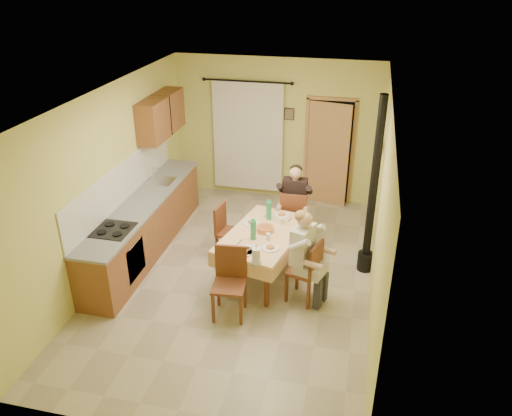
% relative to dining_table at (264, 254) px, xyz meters
% --- Properties ---
extents(floor, '(4.00, 6.00, 0.01)m').
position_rel_dining_table_xyz_m(floor, '(-0.37, -0.08, -0.38)').
color(floor, tan).
rests_on(floor, ground).
extents(room_shell, '(4.04, 6.04, 2.82)m').
position_rel_dining_table_xyz_m(room_shell, '(-0.37, -0.08, 1.44)').
color(room_shell, '#D7D66E').
rests_on(room_shell, ground).
extents(kitchen_run, '(0.64, 3.64, 1.56)m').
position_rel_dining_table_xyz_m(kitchen_run, '(-2.08, 0.32, 0.10)').
color(kitchen_run, brown).
rests_on(kitchen_run, ground).
extents(upper_cabinets, '(0.35, 1.40, 0.70)m').
position_rel_dining_table_xyz_m(upper_cabinets, '(-2.19, 1.62, 1.57)').
color(upper_cabinets, brown).
rests_on(upper_cabinets, room_shell).
extents(curtain, '(1.70, 0.07, 2.22)m').
position_rel_dining_table_xyz_m(curtain, '(-0.92, 2.82, 0.88)').
color(curtain, black).
rests_on(curtain, ground).
extents(doorway, '(0.96, 0.23, 2.15)m').
position_rel_dining_table_xyz_m(doorway, '(0.67, 2.85, 0.67)').
color(doorway, black).
rests_on(doorway, ground).
extents(dining_table, '(1.31, 1.81, 0.76)m').
position_rel_dining_table_xyz_m(dining_table, '(0.00, 0.00, 0.00)').
color(dining_table, '#E8B17A').
rests_on(dining_table, ground).
extents(tableware, '(0.68, 1.62, 0.33)m').
position_rel_dining_table_xyz_m(tableware, '(-0.01, -0.12, 0.44)').
color(tableware, white).
rests_on(tableware, dining_table).
extents(chair_far, '(0.45, 0.45, 1.01)m').
position_rel_dining_table_xyz_m(chair_far, '(0.29, 1.08, -0.09)').
color(chair_far, brown).
rests_on(chair_far, ground).
extents(chair_near, '(0.47, 0.47, 1.00)m').
position_rel_dining_table_xyz_m(chair_near, '(-0.26, -1.02, -0.09)').
color(chair_near, brown).
rests_on(chair_near, ground).
extents(chair_right, '(0.51, 0.51, 0.96)m').
position_rel_dining_table_xyz_m(chair_right, '(0.69, -0.46, -0.09)').
color(chair_right, brown).
rests_on(chair_right, ground).
extents(chair_left, '(0.44, 0.44, 0.94)m').
position_rel_dining_table_xyz_m(chair_left, '(-0.64, 0.37, -0.09)').
color(chair_left, brown).
rests_on(chair_left, ground).
extents(man_far, '(0.59, 0.47, 1.39)m').
position_rel_dining_table_xyz_m(man_far, '(0.29, 1.10, 0.50)').
color(man_far, black).
rests_on(man_far, chair_far).
extents(man_right, '(0.57, 0.64, 1.39)m').
position_rel_dining_table_xyz_m(man_right, '(0.67, -0.46, 0.50)').
color(man_right, beige).
rests_on(man_right, chair_right).
extents(stove_flue, '(0.24, 0.24, 2.80)m').
position_rel_dining_table_xyz_m(stove_flue, '(1.53, 0.52, 0.64)').
color(stove_flue, black).
rests_on(stove_flue, ground).
extents(picture_back, '(0.19, 0.03, 0.23)m').
position_rel_dining_table_xyz_m(picture_back, '(-0.12, 2.89, 1.37)').
color(picture_back, black).
rests_on(picture_back, room_shell).
extents(picture_right, '(0.03, 0.31, 0.21)m').
position_rel_dining_table_xyz_m(picture_right, '(1.60, 1.12, 1.47)').
color(picture_right, brown).
rests_on(picture_right, room_shell).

